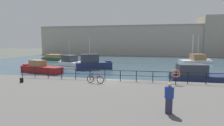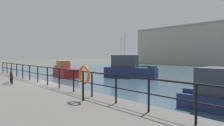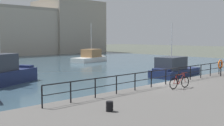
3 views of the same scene
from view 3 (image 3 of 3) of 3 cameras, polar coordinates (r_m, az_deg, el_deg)
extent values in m
plane|color=#4C5147|center=(20.84, 9.59, -6.67)|extent=(240.00, 240.00, 0.00)
cube|color=gray|center=(83.16, -8.70, 7.10)|extent=(15.83, 14.83, 14.41)
cube|color=navy|center=(32.32, 12.62, -1.82)|extent=(7.07, 3.26, 0.77)
cube|color=#333842|center=(31.40, 11.84, -0.04)|extent=(3.57, 2.45, 1.37)
cube|color=navy|center=(29.78, 9.96, -1.38)|extent=(0.98, 1.95, 0.24)
cylinder|color=silver|center=(31.28, 11.92, 4.58)|extent=(0.10, 0.10, 3.69)
cube|color=navy|center=(27.51, -20.41, -2.71)|extent=(6.75, 4.72, 1.26)
cube|color=#333842|center=(26.78, -21.57, 0.06)|extent=(3.51, 2.73, 1.53)
cube|color=navy|center=(29.55, -17.03, -0.62)|extent=(1.33, 1.62, 0.24)
cube|color=white|center=(50.31, -4.58, 0.72)|extent=(7.52, 4.58, 0.77)
cube|color=#997047|center=(50.72, -4.20, 2.00)|extent=(3.58, 3.13, 1.42)
cube|color=white|center=(52.68, -2.71, 1.48)|extent=(1.33, 2.15, 0.24)
cylinder|color=silver|center=(50.64, -4.22, 5.38)|extent=(0.10, 0.10, 4.56)
cylinder|color=black|center=(13.39, -13.92, -6.66)|extent=(0.07, 0.07, 1.05)
cylinder|color=black|center=(14.23, -8.32, -5.87)|extent=(0.07, 0.07, 1.05)
cylinder|color=black|center=(15.19, -3.39, -5.12)|extent=(0.07, 0.07, 1.05)
cylinder|color=black|center=(16.25, 0.91, -4.44)|extent=(0.07, 0.07, 1.05)
cylinder|color=black|center=(17.39, 4.65, -3.82)|extent=(0.07, 0.07, 1.05)
cylinder|color=black|center=(18.60, 7.92, -3.27)|extent=(0.07, 0.07, 1.05)
cylinder|color=black|center=(19.87, 10.78, -2.78)|extent=(0.07, 0.07, 1.05)
cylinder|color=black|center=(21.18, 13.29, -2.34)|extent=(0.07, 0.07, 1.05)
cylinder|color=black|center=(22.52, 15.50, -1.95)|extent=(0.07, 0.07, 1.05)
cylinder|color=black|center=(23.90, 17.46, -1.60)|extent=(0.07, 0.07, 1.05)
cylinder|color=black|center=(25.30, 19.20, -1.29)|extent=(0.07, 0.07, 1.05)
cylinder|color=black|center=(26.72, 20.76, -1.01)|extent=(0.07, 0.07, 1.05)
cylinder|color=black|center=(21.79, 14.46, -0.77)|extent=(23.91, 0.06, 0.06)
cylinder|color=black|center=(21.84, 14.43, -2.01)|extent=(23.91, 0.04, 0.04)
torus|color=black|center=(18.96, 14.50, -3.73)|extent=(0.72, 0.18, 0.72)
torus|color=black|center=(18.20, 12.30, -4.05)|extent=(0.72, 0.18, 0.72)
cylinder|color=maroon|center=(18.66, 13.77, -3.11)|extent=(0.55, 0.13, 0.66)
cylinder|color=maroon|center=(18.40, 13.01, -3.32)|extent=(0.24, 0.08, 0.58)
cylinder|color=maroon|center=(18.55, 13.58, -2.27)|extent=(0.72, 0.16, 0.11)
cylinder|color=maroon|center=(18.36, 12.76, -4.11)|extent=(0.43, 0.11, 0.12)
cylinder|color=maroon|center=(18.24, 12.56, -3.26)|extent=(0.26, 0.08, 0.51)
cylinder|color=maroon|center=(18.89, 14.42, -2.91)|extent=(0.14, 0.06, 0.57)
cube|color=black|center=(18.29, 12.82, -2.34)|extent=(0.23, 0.13, 0.05)
cylinder|color=maroon|center=(18.80, 14.33, -1.92)|extent=(0.52, 0.11, 0.02)
cylinder|color=black|center=(12.55, -0.49, -8.72)|extent=(0.32, 0.32, 0.44)
cylinder|color=black|center=(25.37, 21.07, -1.22)|extent=(0.08, 0.08, 1.15)
torus|color=orange|center=(25.35, 20.98, -0.21)|extent=(0.75, 0.11, 0.75)
camera|label=1|loc=(20.98, 62.76, 3.92)|focal=28.25mm
camera|label=2|loc=(30.76, 34.50, 1.55)|focal=34.53mm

